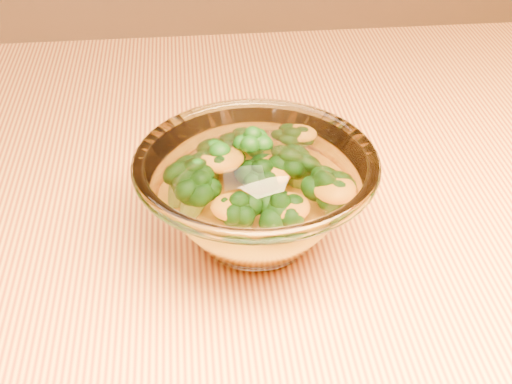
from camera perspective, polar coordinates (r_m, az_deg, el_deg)
The scene contains 4 objects.
table at distance 0.65m, azimuth -8.61°, elevation -10.72°, with size 1.20×0.80×0.75m.
glass_bowl at distance 0.55m, azimuth -0.00°, elevation -0.34°, with size 0.19×0.19×0.08m.
cheese_sauce at distance 0.56m, azimuth -0.00°, elevation -1.78°, with size 0.11×0.11×0.03m, color #FFA015.
broccoli_heap at distance 0.55m, azimuth -0.21°, elevation 0.88°, with size 0.13×0.11×0.06m.
Camera 1 is at (0.05, -0.44, 1.12)m, focal length 50.00 mm.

